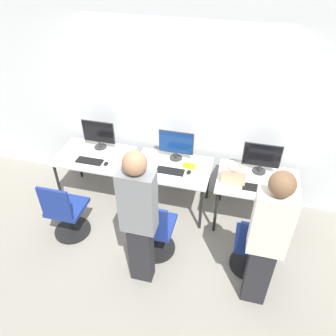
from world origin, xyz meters
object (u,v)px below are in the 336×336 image
at_px(keyboard_left, 90,161).
at_px(office_chair_right, 253,248).
at_px(mouse_center, 189,172).
at_px(person_center, 139,217).
at_px(monitor_center, 176,144).
at_px(keyboard_right, 258,188).
at_px(handbag, 234,175).
at_px(office_chair_left, 66,214).
at_px(monitor_right, 262,157).
at_px(monitor_left, 99,134).
at_px(keyboard_center, 170,171).
at_px(office_chair_center, 155,232).
at_px(mouse_right, 280,192).
at_px(mouse_left, 106,164).
at_px(person_right, 267,238).

xyz_separation_m(keyboard_left, office_chair_right, (2.30, -0.67, -0.35)).
height_order(mouse_center, person_center, person_center).
bearing_deg(monitor_center, keyboard_right, -18.74).
relative_size(keyboard_right, handbag, 1.24).
relative_size(office_chair_left, monitor_right, 1.89).
relative_size(person_center, office_chair_right, 1.95).
bearing_deg(mouse_center, keyboard_right, -6.17).
xyz_separation_m(monitor_left, monitor_right, (2.27, -0.02, 0.00)).
xyz_separation_m(keyboard_center, office_chair_center, (0.00, -0.77, -0.35)).
bearing_deg(keyboard_right, keyboard_left, 179.78).
height_order(keyboard_left, person_center, person_center).
xyz_separation_m(keyboard_left, keyboard_center, (1.14, 0.06, 0.00)).
bearing_deg(monitor_center, mouse_right, -15.56).
bearing_deg(person_center, keyboard_right, 42.07).
bearing_deg(office_chair_center, person_center, -97.79).
relative_size(keyboard_center, person_center, 0.21).
bearing_deg(keyboard_right, handbag, 170.10).
bearing_deg(keyboard_right, mouse_left, -179.95).
bearing_deg(mouse_left, handbag, 1.89).
bearing_deg(mouse_center, person_center, -104.05).
relative_size(keyboard_left, keyboard_center, 1.00).
bearing_deg(mouse_left, monitor_right, 10.23).
bearing_deg(person_right, mouse_right, 79.90).
relative_size(office_chair_center, monitor_right, 1.89).
bearing_deg(keyboard_right, office_chair_right, -87.25).
xyz_separation_m(mouse_center, keyboard_right, (0.89, -0.10, -0.01)).
height_order(keyboard_center, monitor_right, monitor_right).
bearing_deg(monitor_left, mouse_right, -8.63).
height_order(mouse_center, office_chair_right, office_chair_right).
bearing_deg(office_chair_left, monitor_left, 87.35).
relative_size(monitor_center, person_right, 0.27).
xyz_separation_m(person_center, person_right, (1.27, 0.04, -0.01)).
bearing_deg(keyboard_right, mouse_right, -1.21).
relative_size(monitor_left, person_right, 0.27).
bearing_deg(mouse_right, person_center, -143.82).
relative_size(office_chair_left, person_center, 0.51).
distance_m(monitor_center, office_chair_center, 1.23).
bearing_deg(office_chair_center, handbag, 42.62).
bearing_deg(mouse_center, monitor_center, 130.29).
distance_m(mouse_left, monitor_right, 2.06).
distance_m(monitor_left, mouse_right, 2.58).
xyz_separation_m(office_chair_left, handbag, (2.01, 0.75, 0.46)).
bearing_deg(mouse_center, person_right, -48.91).
bearing_deg(monitor_left, handbag, -9.43).
height_order(office_chair_center, keyboard_right, office_chair_center).
distance_m(mouse_center, monitor_right, 0.95).
distance_m(person_center, keyboard_right, 1.61).
relative_size(keyboard_center, handbag, 1.24).
bearing_deg(monitor_left, person_right, -30.78).
height_order(office_chair_left, mouse_center, office_chair_left).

